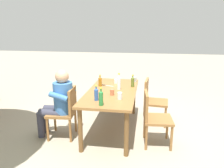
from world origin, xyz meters
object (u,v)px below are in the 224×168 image
at_px(chair_near_right, 152,99).
at_px(bottle_olive, 133,82).
at_px(chair_near_left, 153,116).
at_px(bottle_blue, 96,94).
at_px(bottle_green, 101,98).
at_px(cup_terracotta, 112,92).
at_px(backpack_by_far_side, 120,97).
at_px(bottle_clear, 119,83).
at_px(cup_white, 116,81).
at_px(cup_steel, 135,79).
at_px(cup_glass, 120,96).
at_px(bottle_amber, 100,81).
at_px(person_in_white_shirt, 59,100).
at_px(table_knife, 107,85).
at_px(dining_table, 112,95).
at_px(backpack_by_near_side, 112,96).
at_px(chair_far_left, 66,110).

relative_size(chair_near_right, bottle_olive, 3.68).
distance_m(chair_near_left, bottle_blue, 0.96).
xyz_separation_m(bottle_green, cup_terracotta, (0.51, -0.08, -0.07)).
xyz_separation_m(bottle_blue, bottle_olive, (0.86, -0.50, -0.00)).
xyz_separation_m(cup_terracotta, backpack_by_far_side, (1.53, 0.05, -0.58)).
xyz_separation_m(bottle_clear, cup_terracotta, (-0.34, 0.07, -0.08)).
relative_size(cup_white, cup_terracotta, 0.85).
height_order(chair_near_right, backpack_by_far_side, chair_near_right).
distance_m(bottle_olive, cup_terracotta, 0.64).
bearing_deg(bottle_green, cup_steel, -15.12).
height_order(chair_near_left, backpack_by_far_side, chair_near_left).
bearing_deg(cup_white, bottle_clear, -165.09).
bearing_deg(bottle_clear, cup_white, 14.91).
height_order(cup_white, cup_terracotta, cup_terracotta).
xyz_separation_m(cup_white, cup_glass, (-0.96, -0.20, 0.01)).
bearing_deg(cup_glass, chair_near_left, -85.84).
height_order(bottle_amber, bottle_blue, bottle_blue).
distance_m(person_in_white_shirt, bottle_clear, 1.09).
height_order(person_in_white_shirt, table_knife, person_in_white_shirt).
distance_m(dining_table, bottle_clear, 0.26).
xyz_separation_m(cup_steel, table_knife, (-0.39, 0.51, -0.05)).
distance_m(chair_near_left, backpack_by_near_side, 2.09).
bearing_deg(dining_table, cup_white, 0.19).
xyz_separation_m(bottle_amber, backpack_by_far_side, (1.01, -0.26, -0.63)).
bearing_deg(backpack_by_near_side, cup_terracotta, -170.54).
bearing_deg(dining_table, backpack_by_near_side, 9.47).
bearing_deg(chair_near_left, cup_glass, 94.16).
bearing_deg(backpack_by_near_side, chair_far_left, 164.93).
bearing_deg(backpack_by_far_side, person_in_white_shirt, 153.82).
bearing_deg(bottle_green, chair_far_left, 62.00).
bearing_deg(person_in_white_shirt, bottle_olive, -59.01).
bearing_deg(backpack_by_far_side, backpack_by_near_side, 56.44).
bearing_deg(chair_near_right, cup_white, 82.31).
bearing_deg(chair_near_left, backpack_by_far_side, 23.65).
height_order(person_in_white_shirt, bottle_amber, person_in_white_shirt).
xyz_separation_m(chair_near_right, person_in_white_shirt, (-0.82, 1.56, 0.17)).
bearing_deg(backpack_by_near_side, cup_glass, -166.96).
height_order(person_in_white_shirt, cup_white, person_in_white_shirt).
bearing_deg(table_knife, bottle_olive, -90.27).
distance_m(bottle_amber, backpack_by_far_side, 1.22).
relative_size(chair_near_right, cup_steel, 8.66).
bearing_deg(cup_white, backpack_by_far_side, 0.71).
bearing_deg(dining_table, chair_near_left, -119.70).
xyz_separation_m(chair_near_left, bottle_clear, (0.50, 0.61, 0.39)).
distance_m(chair_far_left, backpack_by_near_side, 1.90).
bearing_deg(cup_steel, chair_far_left, 135.22).
bearing_deg(backpack_by_far_side, bottle_olive, -159.75).
distance_m(chair_near_left, backpack_by_far_side, 1.85).
xyz_separation_m(chair_near_left, cup_steel, (1.11, 0.37, 0.31)).
xyz_separation_m(person_in_white_shirt, cup_steel, (1.10, -1.19, 0.14)).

